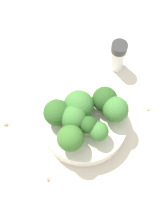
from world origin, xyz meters
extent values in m
plane|color=beige|center=(0.00, 0.00, 0.00)|extent=(3.00, 3.00, 0.00)
cylinder|color=silver|center=(0.00, 0.00, 0.02)|extent=(0.17, 0.17, 0.04)
cylinder|color=#8EB770|center=(0.05, 0.00, 0.05)|extent=(0.02, 0.02, 0.02)
sphere|color=#28511E|center=(0.05, 0.00, 0.07)|extent=(0.05, 0.05, 0.05)
cylinder|color=#8EB770|center=(-0.04, 0.03, 0.05)|extent=(0.03, 0.03, 0.02)
sphere|color=#2D5B23|center=(-0.04, 0.03, 0.07)|extent=(0.05, 0.05, 0.05)
cylinder|color=#84AD66|center=(0.00, -0.04, 0.05)|extent=(0.02, 0.02, 0.02)
sphere|color=#3D7533|center=(0.00, -0.04, 0.07)|extent=(0.04, 0.04, 0.04)
cylinder|color=#8EB770|center=(-0.01, -0.03, 0.06)|extent=(0.02, 0.02, 0.03)
sphere|color=#28511E|center=(-0.01, -0.03, 0.08)|extent=(0.03, 0.03, 0.03)
cylinder|color=#84AD66|center=(0.00, 0.02, 0.05)|extent=(0.02, 0.02, 0.02)
sphere|color=#3D7533|center=(0.00, 0.02, 0.07)|extent=(0.06, 0.06, 0.06)
cylinder|color=#84AD66|center=(-0.02, 0.00, 0.05)|extent=(0.02, 0.02, 0.03)
sphere|color=#3D7533|center=(-0.02, 0.00, 0.08)|extent=(0.05, 0.05, 0.05)
cylinder|color=#7A9E5B|center=(-0.05, -0.03, 0.06)|extent=(0.02, 0.02, 0.03)
sphere|color=#386B28|center=(-0.05, -0.03, 0.08)|extent=(0.05, 0.05, 0.05)
cylinder|color=#84AD66|center=(0.05, -0.03, 0.05)|extent=(0.02, 0.02, 0.02)
sphere|color=#3D7533|center=(0.05, -0.03, 0.07)|extent=(0.05, 0.05, 0.05)
cylinder|color=silver|center=(0.14, 0.07, 0.03)|extent=(0.03, 0.03, 0.06)
cylinder|color=#2D2D2D|center=(0.14, 0.07, 0.07)|extent=(0.03, 0.03, 0.02)
cube|color=olive|center=(-0.12, -0.05, 0.00)|extent=(0.01, 0.01, 0.01)
cube|color=tan|center=(0.09, 0.05, 0.00)|extent=(0.01, 0.01, 0.01)
cube|color=olive|center=(-0.13, 0.09, 0.00)|extent=(0.01, 0.01, 0.01)
cube|color=tan|center=(0.13, -0.05, 0.00)|extent=(0.01, 0.01, 0.01)
camera|label=1|loc=(-0.12, -0.18, 0.59)|focal=50.00mm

